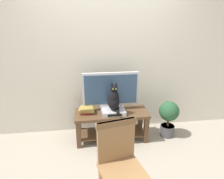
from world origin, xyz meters
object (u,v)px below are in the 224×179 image
at_px(cat, 114,99).
at_px(wooden_chair, 120,161).
at_px(tv, 111,91).
at_px(book_stack, 87,110).
at_px(media_box, 114,111).
at_px(tv_stand, 112,121).
at_px(potted_plant, 169,116).

bearing_deg(cat, wooden_chair, -95.30).
distance_m(tv, book_stack, 0.48).
height_order(tv, media_box, tv).
bearing_deg(tv, book_stack, -167.96).
height_order(cat, wooden_chair, cat).
distance_m(tv_stand, cat, 0.40).
distance_m(media_box, cat, 0.21).
xyz_separation_m(tv_stand, media_box, (0.02, -0.05, 0.19)).
relative_size(book_stack, potted_plant, 0.41).
bearing_deg(wooden_chair, tv, 86.36).
height_order(tv, wooden_chair, tv).
bearing_deg(media_box, cat, -85.74).
distance_m(tv, wooden_chair, 1.40).
xyz_separation_m(wooden_chair, potted_plant, (1.03, 1.25, -0.20)).
height_order(tv, book_stack, tv).
height_order(cat, book_stack, cat).
height_order(media_box, potted_plant, potted_plant).
distance_m(tv, potted_plant, 1.05).
distance_m(wooden_chair, book_stack, 1.33).
bearing_deg(media_box, tv, 99.24).
bearing_deg(potted_plant, tv_stand, 178.07).
relative_size(tv, book_stack, 3.52).
distance_m(cat, book_stack, 0.46).
relative_size(media_box, potted_plant, 0.58).
bearing_deg(media_box, wooden_chair, -95.19).
height_order(tv_stand, media_box, media_box).
relative_size(cat, wooden_chair, 0.48).
height_order(media_box, book_stack, book_stack).
relative_size(media_box, book_stack, 1.41).
bearing_deg(tv, media_box, -80.76).
xyz_separation_m(wooden_chair, book_stack, (-0.30, 1.30, -0.03)).
relative_size(media_box, wooden_chair, 0.37).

